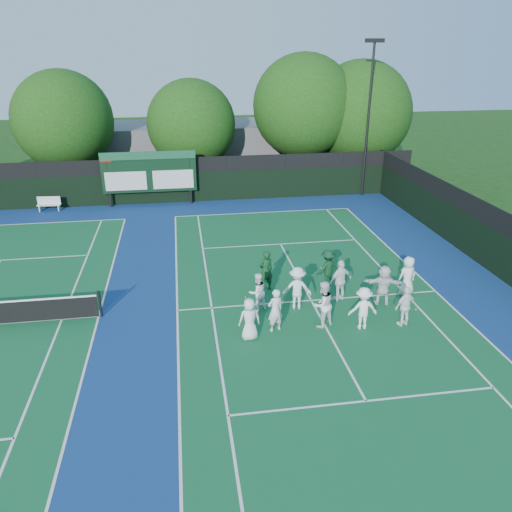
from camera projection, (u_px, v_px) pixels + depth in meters
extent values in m
plane|color=#153A10|center=(318.00, 312.00, 19.71)|extent=(120.00, 120.00, 0.00)
cube|color=navy|center=(164.00, 312.00, 19.77)|extent=(34.00, 32.00, 0.01)
cube|color=#11552C|center=(311.00, 300.00, 20.61)|extent=(10.97, 23.77, 0.00)
cube|color=silver|center=(263.00, 212.00, 31.42)|extent=(10.97, 0.08, 0.00)
cube|color=silver|center=(177.00, 310.00, 19.84)|extent=(0.08, 23.77, 0.00)
cube|color=silver|center=(435.00, 291.00, 21.39)|extent=(0.08, 23.77, 0.00)
cube|color=silver|center=(212.00, 308.00, 20.03)|extent=(0.08, 23.77, 0.00)
cube|color=silver|center=(405.00, 293.00, 21.19)|extent=(0.08, 23.77, 0.00)
cube|color=silver|center=(366.00, 401.00, 14.79)|extent=(8.23, 0.08, 0.00)
cube|color=silver|center=(280.00, 244.00, 26.43)|extent=(8.23, 0.08, 0.00)
cube|color=silver|center=(311.00, 300.00, 20.61)|extent=(0.08, 12.80, 0.00)
cube|color=silver|center=(30.00, 224.00, 29.44)|extent=(10.97, 0.08, 0.00)
cube|color=silver|center=(99.00, 316.00, 19.41)|extent=(0.08, 23.77, 0.00)
cube|color=silver|center=(62.00, 319.00, 19.21)|extent=(0.08, 23.77, 0.00)
cube|color=silver|center=(1.00, 260.00, 24.45)|extent=(8.23, 0.08, 0.00)
cube|color=black|center=(166.00, 188.00, 33.02)|extent=(34.00, 0.08, 2.00)
cube|color=black|center=(165.00, 166.00, 32.43)|extent=(34.00, 0.05, 1.00)
cylinder|color=black|center=(108.00, 181.00, 31.85)|extent=(0.16, 0.16, 3.50)
cylinder|color=black|center=(190.00, 178.00, 32.59)|extent=(0.16, 0.16, 3.50)
cube|color=black|center=(149.00, 172.00, 32.04)|extent=(6.00, 0.15, 2.60)
cube|color=#164D2E|center=(148.00, 155.00, 31.52)|extent=(6.00, 0.05, 0.50)
cube|color=silver|center=(126.00, 181.00, 31.94)|extent=(2.60, 0.04, 1.20)
cube|color=silver|center=(173.00, 179.00, 32.36)|extent=(2.60, 0.04, 1.20)
cube|color=maroon|center=(106.00, 158.00, 31.20)|extent=(0.70, 0.04, 0.50)
cube|color=slate|center=(216.00, 148.00, 40.47)|extent=(18.00, 6.00, 4.00)
cylinder|color=black|center=(368.00, 122.00, 33.09)|extent=(0.16, 0.16, 10.00)
cube|color=black|center=(375.00, 40.00, 31.14)|extent=(1.20, 0.30, 0.25)
cylinder|color=black|center=(100.00, 304.00, 19.21)|extent=(0.10, 0.10, 1.10)
cube|color=silver|center=(49.00, 205.00, 31.57)|extent=(1.47, 0.51, 0.06)
cube|color=silver|center=(49.00, 200.00, 31.60)|extent=(1.44, 0.19, 0.48)
cube|color=silver|center=(40.00, 208.00, 31.57)|extent=(0.09, 0.34, 0.39)
cube|color=silver|center=(59.00, 208.00, 31.74)|extent=(0.09, 0.34, 0.39)
cylinder|color=black|center=(71.00, 175.00, 35.16)|extent=(0.44, 0.44, 2.53)
sphere|color=#133B0D|center=(63.00, 121.00, 33.69)|extent=(6.68, 6.68, 6.68)
sphere|color=#133B0D|center=(75.00, 130.00, 34.31)|extent=(4.68, 4.68, 4.68)
cylinder|color=black|center=(194.00, 173.00, 36.43)|extent=(0.44, 0.44, 2.26)
sphere|color=#133B0D|center=(191.00, 124.00, 35.08)|extent=(6.22, 6.22, 6.22)
sphere|color=#133B0D|center=(200.00, 132.00, 35.68)|extent=(4.35, 4.35, 4.35)
cylinder|color=black|center=(302.00, 164.00, 37.44)|extent=(0.44, 0.44, 2.95)
sphere|color=#133B0D|center=(304.00, 106.00, 35.79)|extent=(7.33, 7.33, 7.33)
sphere|color=#133B0D|center=(310.00, 116.00, 36.43)|extent=(5.13, 5.13, 5.13)
cylinder|color=black|center=(356.00, 166.00, 38.16)|extent=(0.44, 0.44, 2.35)
sphere|color=#133B0D|center=(360.00, 113.00, 36.60)|extent=(7.47, 7.47, 7.47)
sphere|color=#133B0D|center=(366.00, 122.00, 37.25)|extent=(5.23, 5.23, 5.23)
sphere|color=#B7CC18|center=(416.00, 309.00, 19.86)|extent=(0.07, 0.07, 0.07)
sphere|color=#B7CC18|center=(246.00, 297.00, 20.81)|extent=(0.07, 0.07, 0.07)
sphere|color=#B7CC18|center=(322.00, 268.00, 23.54)|extent=(0.07, 0.07, 0.07)
sphere|color=#B7CC18|center=(364.00, 319.00, 19.14)|extent=(0.07, 0.07, 0.07)
imported|color=white|center=(250.00, 319.00, 17.66)|extent=(0.82, 0.57, 1.59)
imported|color=silver|center=(275.00, 310.00, 18.16)|extent=(0.72, 0.59, 1.69)
imported|color=white|center=(323.00, 304.00, 18.43)|extent=(1.09, 0.99, 1.82)
imported|color=white|center=(363.00, 308.00, 18.33)|extent=(1.11, 0.68, 1.65)
imported|color=white|center=(405.00, 306.00, 18.53)|extent=(1.00, 0.63, 1.59)
imported|color=white|center=(257.00, 292.00, 19.62)|extent=(0.93, 0.83, 1.58)
imported|color=white|center=(297.00, 288.00, 19.73)|extent=(1.25, 0.88, 1.77)
imported|color=white|center=(341.00, 280.00, 20.37)|extent=(1.12, 0.75, 1.76)
imported|color=white|center=(383.00, 285.00, 20.07)|extent=(1.64, 0.90, 1.69)
imported|color=white|center=(407.00, 276.00, 20.81)|extent=(0.94, 0.72, 1.71)
imported|color=#0F3A1C|center=(266.00, 271.00, 21.17)|extent=(0.76, 0.61, 1.81)
imported|color=#0E361C|center=(328.00, 268.00, 21.56)|extent=(1.23, 0.94, 1.69)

